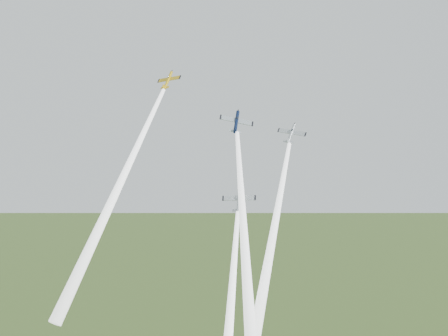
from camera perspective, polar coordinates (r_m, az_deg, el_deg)
plane_yellow at (r=146.13m, az=-5.69°, el=8.88°), size 8.40×7.69×6.95m
smoke_trail_yellow at (r=130.01m, az=-10.97°, el=-2.52°), size 18.01×35.50×52.45m
plane_navy at (r=133.57m, az=1.27°, el=4.72°), size 8.57×7.46×8.91m
smoke_trail_navy at (r=115.23m, az=2.18°, el=-8.79°), size 10.55×37.81×52.99m
plane_silver_right at (r=141.44m, az=6.85°, el=3.51°), size 9.08×6.40×7.78m
smoke_trail_silver_right at (r=125.09m, az=4.73°, el=-8.27°), size 10.80×35.09×49.15m
plane_silver_low at (r=128.25m, az=1.52°, el=-3.23°), size 7.95×5.44×7.24m
smoke_trail_silver_low at (r=115.72m, az=0.48°, el=-16.35°), size 2.91×33.60×46.57m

